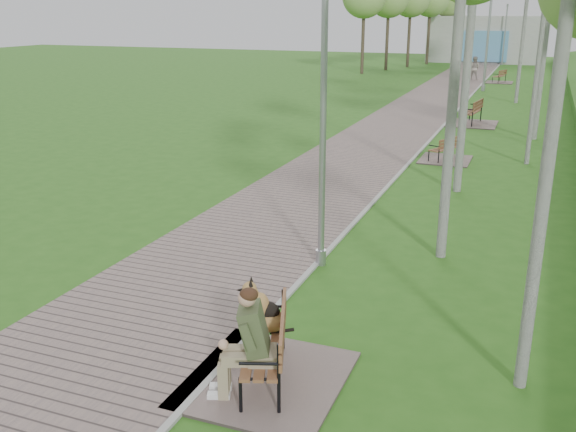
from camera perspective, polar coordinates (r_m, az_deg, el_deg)
ground at (r=12.67m, az=3.47°, el=-3.36°), size 120.00×120.00×0.00m
walkway at (r=33.49m, az=12.17°, el=9.69°), size 3.50×67.00×0.04m
kerb at (r=33.26m, az=15.18°, el=9.43°), size 0.10×67.00×0.05m
building_north at (r=62.48m, az=17.25°, el=14.78°), size 10.00×5.20×4.00m
bench_main at (r=8.34m, az=-2.70°, el=-11.68°), size 1.93×2.15×1.69m
bench_second at (r=21.04m, az=13.73°, el=5.29°), size 1.54×1.71×0.95m
bench_third at (r=28.08m, az=15.94°, el=8.33°), size 2.04×2.26×1.25m
bench_far at (r=44.92m, az=18.25°, el=11.43°), size 1.66×1.84×1.02m
lamp_post_near at (r=11.45m, az=3.11°, el=6.69°), size 0.20×0.20×5.06m
lamp_post_second at (r=29.71m, az=15.41°, el=12.69°), size 0.18×0.18×4.70m
lamp_post_third at (r=39.76m, az=17.31°, el=14.54°), size 0.23×0.23×5.93m
lamp_post_far at (r=59.42m, az=18.69°, el=14.86°), size 0.19×0.19×4.99m
pedestrian_near at (r=45.11m, az=15.64°, el=12.53°), size 0.72×0.59×1.69m
pedestrian_far at (r=46.09m, az=16.21°, el=12.50°), size 0.83×0.68×1.56m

